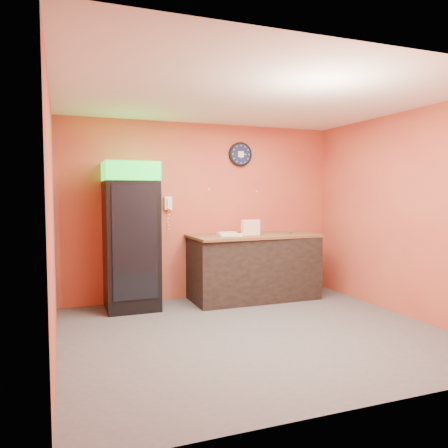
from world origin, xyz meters
name	(u,v)px	position (x,y,z in m)	size (l,w,h in m)	color
floor	(254,332)	(0.00, 0.00, 0.00)	(4.50, 4.50, 0.00)	#47474C
back_wall	(203,211)	(0.00, 2.00, 1.40)	(4.50, 0.02, 2.80)	#C35C37
left_wall	(52,221)	(-2.25, 0.00, 1.40)	(0.02, 4.00, 2.80)	#C35C37
right_wall	(404,214)	(2.25, 0.00, 1.40)	(0.02, 4.00, 2.80)	#C35C37
ceiling	(256,98)	(0.00, 0.00, 2.80)	(4.50, 4.00, 0.02)	white
beverage_cooler	(131,238)	(-1.22, 1.60, 1.04)	(0.75, 0.76, 2.13)	black
prep_counter	(254,268)	(0.70, 1.56, 0.50)	(1.99, 0.88, 0.99)	black
wall_clock	(240,154)	(0.64, 1.97, 2.33)	(0.40, 0.06, 0.40)	black
wall_phone	(168,203)	(-0.59, 1.95, 1.53)	(0.11, 0.10, 0.21)	white
butcher_paper	(254,236)	(0.70, 1.56, 1.01)	(2.02, 0.94, 0.04)	brown
sub_roll_stack	(251,228)	(0.59, 1.44, 1.15)	(0.29, 0.11, 0.24)	beige
wrapped_sandwich_left	(228,235)	(0.19, 1.41, 1.05)	(0.25, 0.10, 0.04)	silver
wrapped_sandwich_mid	(234,235)	(0.30, 1.41, 1.05)	(0.28, 0.11, 0.04)	silver
wrapped_sandwich_right	(227,233)	(0.28, 1.67, 1.05)	(0.31, 0.12, 0.04)	silver
kitchen_tool	(252,233)	(0.68, 1.57, 1.06)	(0.06, 0.06, 0.06)	silver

